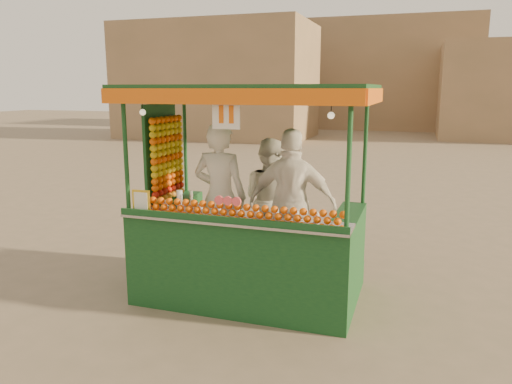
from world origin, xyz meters
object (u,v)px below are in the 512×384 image
(vendor_middle, at_px, (270,200))
(vendor_right, at_px, (292,204))
(vendor_left, at_px, (220,197))
(juice_cart, at_px, (243,232))

(vendor_middle, relative_size, vendor_right, 0.90)
(vendor_left, xyz_separation_m, vendor_middle, (0.51, 0.53, -0.12))
(juice_cart, distance_m, vendor_left, 0.54)
(vendor_right, bearing_deg, vendor_middle, -54.65)
(juice_cart, height_order, vendor_left, juice_cart)
(vendor_right, bearing_deg, vendor_left, -4.43)
(juice_cart, height_order, vendor_middle, juice_cart)
(vendor_middle, bearing_deg, vendor_right, 151.98)
(juice_cart, distance_m, vendor_right, 0.72)
(juice_cart, relative_size, vendor_middle, 1.75)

